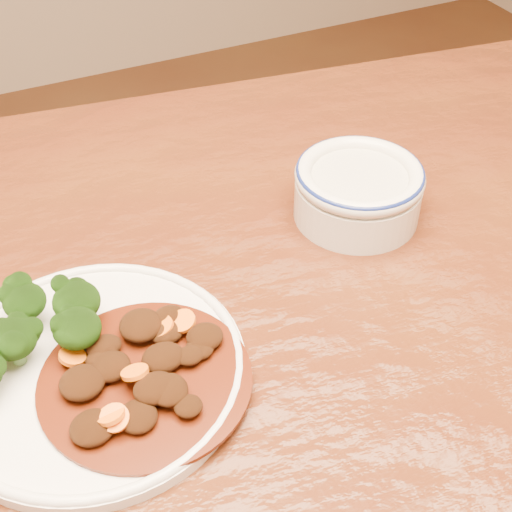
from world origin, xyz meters
name	(u,v)px	position (x,y,z in m)	size (l,w,h in m)	color
dining_table	(272,393)	(0.00, 0.00, 0.67)	(1.61, 1.09, 0.75)	#4C240D
dinner_plate	(94,370)	(-0.15, 0.02, 0.76)	(0.25, 0.25, 0.02)	white
broccoli_florets	(33,328)	(-0.19, 0.06, 0.79)	(0.12, 0.10, 0.04)	#69A354
mince_stew	(143,371)	(-0.12, -0.01, 0.77)	(0.17, 0.17, 0.03)	#4E1708
dip_bowl	(358,189)	(0.15, 0.12, 0.78)	(0.13, 0.13, 0.06)	silver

